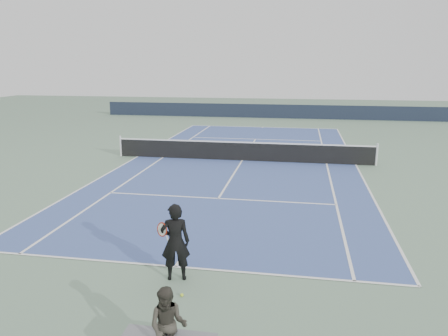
# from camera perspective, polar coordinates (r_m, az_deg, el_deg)

# --- Properties ---
(ground) EXTENTS (80.00, 80.00, 0.00)m
(ground) POSITION_cam_1_polar(r_m,az_deg,el_deg) (21.79, 2.39, 0.96)
(ground) COLOR slate
(court_surface) EXTENTS (10.97, 23.77, 0.01)m
(court_surface) POSITION_cam_1_polar(r_m,az_deg,el_deg) (21.79, 2.39, 0.98)
(court_surface) COLOR #3C518D
(court_surface) RESTS_ON ground
(tennis_net) EXTENTS (12.90, 0.10, 1.07)m
(tennis_net) POSITION_cam_1_polar(r_m,az_deg,el_deg) (21.69, 2.40, 2.26)
(tennis_net) COLOR silver
(tennis_net) RESTS_ON ground
(windscreen_far) EXTENTS (30.00, 0.25, 1.20)m
(windscreen_far) POSITION_cam_1_polar(r_m,az_deg,el_deg) (39.29, 5.90, 7.40)
(windscreen_far) COLOR black
(windscreen_far) RESTS_ON ground
(tennis_player) EXTENTS (0.84, 0.63, 1.77)m
(tennis_player) POSITION_cam_1_polar(r_m,az_deg,el_deg) (9.83, -6.38, -9.57)
(tennis_player) COLOR black
(tennis_player) RESTS_ON ground
(tennis_ball) EXTENTS (0.07, 0.07, 0.07)m
(tennis_ball) POSITION_cam_1_polar(r_m,az_deg,el_deg) (9.49, -5.52, -16.18)
(tennis_ball) COLOR #BCD62B
(tennis_ball) RESTS_ON ground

